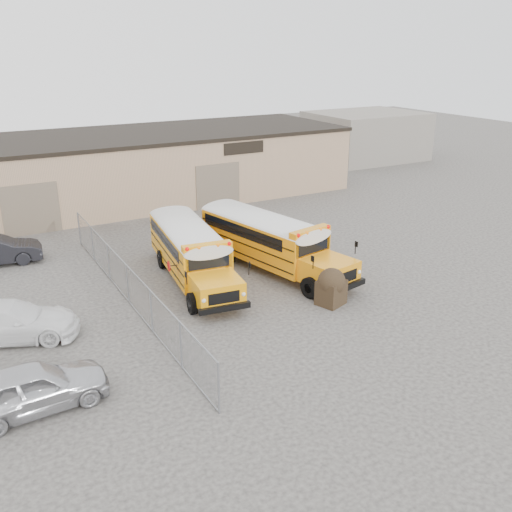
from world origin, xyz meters
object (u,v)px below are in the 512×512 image
school_bus_left (165,217)px  school_bus_right (202,213)px  car_white (9,321)px  tarp_bundle (331,286)px  car_silver (32,388)px

school_bus_left → school_bus_right: school_bus_right is taller
school_bus_right → car_white: school_bus_right is taller
school_bus_left → tarp_bundle: size_ratio=5.60×
school_bus_right → car_silver: size_ratio=2.12×
school_bus_right → car_silver: 16.56m
school_bus_right → car_white: bearing=-147.4°
tarp_bundle → car_white: bearing=164.8°
school_bus_right → car_silver: (-11.11, -12.25, -0.81)m
car_white → school_bus_right: bearing=-36.8°
car_silver → tarp_bundle: bearing=-85.6°
school_bus_left → car_white: size_ratio=1.80×
school_bus_right → car_silver: school_bus_right is taller
tarp_bundle → car_silver: size_ratio=0.36×
school_bus_left → car_silver: bearing=-125.4°
school_bus_left → tarp_bundle: 11.51m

